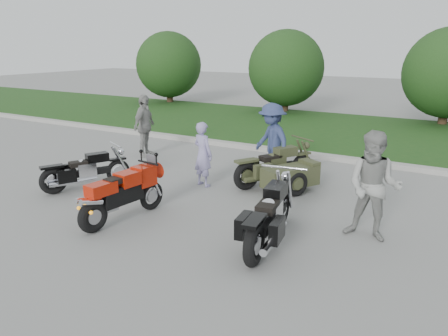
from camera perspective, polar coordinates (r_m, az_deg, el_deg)
The scene contains 13 objects.
ground at distance 8.92m, azimuth -8.20°, elevation -6.16°, with size 80.00×80.00×0.00m, color gray.
curb at distance 13.86m, azimuth 7.33°, elevation 2.23°, with size 60.00×0.30×0.15m, color #A2A098.
grass_strip at distance 17.68m, azimuth 12.67°, elevation 4.93°, with size 60.00×8.00×0.14m, color #30511B.
tree_far_left at distance 25.09m, azimuth -7.23°, elevation 13.23°, with size 3.60×3.60×4.00m.
tree_mid_left at distance 21.58m, azimuth 8.10°, elevation 12.78°, with size 3.60×3.60×4.00m.
sportbike_red at distance 8.60m, azimuth -13.25°, elevation -3.18°, with size 0.51×2.06×0.98m.
cruiser_left at distance 10.79m, azimuth -17.96°, elevation -0.49°, with size 1.08×1.98×0.83m.
cruiser_right at distance 7.46m, azimuth 5.90°, elevation -6.57°, with size 0.63×2.48×0.96m.
cruiser_sidecar at distance 10.32m, azimuth 7.64°, elevation -0.58°, with size 1.79×2.19×0.90m.
person_stripe at distance 10.45m, azimuth -2.77°, elevation 1.81°, with size 0.57×0.38×1.57m, color #948CBE.
person_grey at distance 7.92m, azimuth 18.96°, elevation -2.32°, with size 0.94×0.73×1.93m, color #979892.
person_denim at distance 11.13m, azimuth 6.25°, elevation 3.54°, with size 1.24×0.71×1.92m, color navy.
person_back at distance 13.43m, azimuth -10.35°, elevation 5.42°, with size 1.10×0.46×1.88m, color gray.
Camera 1 is at (5.22, -6.42, 3.33)m, focal length 35.00 mm.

